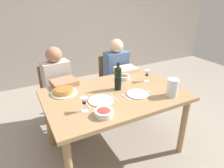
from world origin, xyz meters
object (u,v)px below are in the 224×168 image
(baked_tart, at_px, (64,91))
(wine_glass_left_diner, at_px, (84,102))
(wine_bottle, at_px, (118,78))
(chair_right, at_px, (112,79))
(wine_glass_right_diner, at_px, (147,74))
(dinner_plate_right_setting, at_px, (101,100))
(chair_left, at_px, (56,92))
(dining_table, at_px, (115,101))
(salad_bowl, at_px, (104,112))
(dinner_plate_left_setting, at_px, (138,94))
(diner_left, at_px, (61,90))
(olive_bowl, at_px, (124,77))
(diner_right, at_px, (120,77))
(water_pitcher, at_px, (172,89))

(baked_tart, distance_m, wine_glass_left_diner, 0.46)
(baked_tart, bearing_deg, wine_bottle, -18.41)
(chair_right, bearing_deg, wine_glass_right_diner, 93.37)
(dinner_plate_right_setting, bearing_deg, chair_left, 104.87)
(dining_table, xyz_separation_m, salad_bowl, (-0.29, -0.34, 0.13))
(dinner_plate_right_setting, bearing_deg, dinner_plate_left_setting, -7.65)
(baked_tart, relative_size, diner_left, 0.25)
(wine_bottle, relative_size, dinner_plate_right_setting, 1.22)
(salad_bowl, relative_size, dinner_plate_left_setting, 0.71)
(baked_tart, distance_m, wine_glass_right_diner, 1.01)
(wine_bottle, xyz_separation_m, dinner_plate_left_setting, (0.13, -0.21, -0.13))
(dining_table, xyz_separation_m, wine_glass_right_diner, (0.51, 0.11, 0.19))
(olive_bowl, distance_m, chair_left, 0.99)
(wine_bottle, distance_m, wine_glass_left_diner, 0.56)
(chair_left, bearing_deg, baked_tart, 81.95)
(dining_table, relative_size, diner_right, 1.29)
(dining_table, height_order, water_pitcher, water_pitcher)
(dinner_plate_right_setting, distance_m, diner_left, 0.77)
(chair_left, distance_m, diner_left, 0.26)
(water_pitcher, xyz_separation_m, chair_right, (-0.06, 1.23, -0.35))
(wine_glass_left_diner, height_order, diner_left, diner_left)
(water_pitcher, height_order, dinner_plate_left_setting, water_pitcher)
(dining_table, distance_m, salad_bowl, 0.47)
(baked_tart, relative_size, chair_right, 0.33)
(baked_tart, distance_m, dinner_plate_right_setting, 0.45)
(wine_bottle, xyz_separation_m, chair_right, (0.37, 0.83, -0.40))
(baked_tart, relative_size, diner_right, 0.25)
(dining_table, height_order, dinner_plate_right_setting, dinner_plate_right_setting)
(baked_tart, relative_size, wine_glass_left_diner, 2.07)
(water_pitcher, relative_size, diner_left, 0.17)
(dinner_plate_left_setting, height_order, dinner_plate_right_setting, same)
(wine_bottle, distance_m, wine_glass_right_diner, 0.43)
(olive_bowl, xyz_separation_m, dinner_plate_right_setting, (-0.49, -0.38, -0.02))
(dinner_plate_right_setting, height_order, chair_right, chair_right)
(olive_bowl, relative_size, wine_glass_left_diner, 1.08)
(chair_right, bearing_deg, diner_right, 89.88)
(olive_bowl, bearing_deg, baked_tart, -177.55)
(baked_tart, bearing_deg, chair_right, 34.40)
(diner_left, bearing_deg, dinner_plate_left_setting, 124.65)
(olive_bowl, height_order, wine_glass_left_diner, wine_glass_left_diner)
(salad_bowl, relative_size, wine_glass_right_diner, 1.17)
(baked_tart, height_order, wine_glass_right_diner, wine_glass_right_diner)
(wine_glass_left_diner, bearing_deg, salad_bowl, -50.72)
(wine_glass_right_diner, distance_m, chair_left, 1.28)
(dinner_plate_left_setting, xyz_separation_m, chair_right, (0.24, 1.04, -0.27))
(dinner_plate_right_setting, relative_size, diner_right, 0.22)
(salad_bowl, height_order, chair_left, chair_left)
(water_pitcher, distance_m, olive_bowl, 0.66)
(dining_table, relative_size, water_pitcher, 7.84)
(wine_bottle, height_order, wine_glass_right_diner, wine_bottle)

